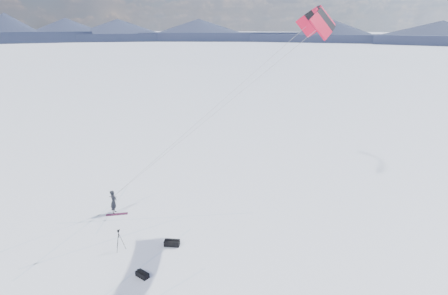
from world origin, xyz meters
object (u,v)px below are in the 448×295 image
at_px(snowkiter, 115,213).
at_px(snowboard, 117,214).
at_px(tripod, 119,237).
at_px(gear_bag_a, 172,243).
at_px(gear_bag_b, 142,274).

xyz_separation_m(snowkiter, snowboard, (0.31, -0.16, 0.02)).
bearing_deg(tripod, gear_bag_a, -6.80).
bearing_deg(snowboard, gear_bag_b, -75.95).
distance_m(snowboard, tripod, 4.64).
bearing_deg(snowboard, tripod, -83.56).
distance_m(tripod, gear_bag_b, 3.20).
xyz_separation_m(snowboard, gear_bag_b, (5.52, -5.20, 0.13)).
relative_size(snowkiter, tripod, 1.29).
height_order(snowkiter, snowboard, snowkiter).
relative_size(snowkiter, snowboard, 1.15).
relative_size(snowboard, gear_bag_a, 1.49).
height_order(snowboard, gear_bag_a, gear_bag_a).
bearing_deg(snowkiter, tripod, -160.88).
relative_size(gear_bag_a, gear_bag_b, 1.23).
height_order(snowboard, tripod, tripod).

